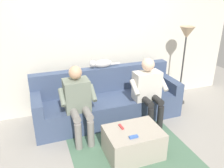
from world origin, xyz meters
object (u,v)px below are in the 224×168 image
(couch, at_px, (107,102))
(cat_on_backrest, at_px, (101,64))
(floor_lamp, at_px, (186,40))
(remote_red, at_px, (121,127))
(person_right_seated, at_px, (78,99))
(person_left_seated, at_px, (148,88))
(coffee_table, at_px, (133,142))
(remote_blue, at_px, (134,137))

(couch, distance_m, cat_on_backrest, 0.68)
(cat_on_backrest, height_order, floor_lamp, floor_lamp)
(couch, bearing_deg, remote_red, 82.19)
(person_right_seated, relative_size, cat_on_backrest, 2.01)
(person_left_seated, height_order, floor_lamp, floor_lamp)
(couch, distance_m, person_right_seated, 0.75)
(floor_lamp, bearing_deg, person_right_seated, 10.88)
(cat_on_backrest, xyz_separation_m, floor_lamp, (-1.56, 0.19, 0.33))
(coffee_table, relative_size, person_left_seated, 0.66)
(coffee_table, bearing_deg, cat_on_backrest, -88.55)
(cat_on_backrest, relative_size, floor_lamp, 0.37)
(couch, relative_size, remote_blue, 21.33)
(coffee_table, bearing_deg, person_right_seated, -50.99)
(couch, relative_size, cat_on_backrest, 4.51)
(remote_blue, distance_m, floor_lamp, 2.21)
(person_left_seated, bearing_deg, couch, -32.07)
(couch, relative_size, floor_lamp, 1.66)
(coffee_table, distance_m, person_left_seated, 1.01)
(floor_lamp, bearing_deg, couch, 2.04)
(remote_blue, xyz_separation_m, remote_red, (0.06, -0.27, -0.00))
(coffee_table, bearing_deg, person_left_seated, -129.52)
(floor_lamp, bearing_deg, remote_blue, 38.48)
(person_right_seated, height_order, remote_red, person_right_seated)
(coffee_table, relative_size, cat_on_backrest, 1.34)
(couch, xyz_separation_m, remote_blue, (0.07, 1.22, 0.11))
(remote_blue, relative_size, floor_lamp, 0.08)
(floor_lamp, bearing_deg, remote_red, 31.16)
(cat_on_backrest, relative_size, remote_red, 4.58)
(person_left_seated, bearing_deg, cat_on_backrest, -44.64)
(coffee_table, height_order, cat_on_backrest, cat_on_backrest)
(remote_blue, bearing_deg, coffee_table, -114.24)
(person_right_seated, relative_size, floor_lamp, 0.74)
(couch, height_order, cat_on_backrest, cat_on_backrest)
(coffee_table, distance_m, floor_lamp, 2.17)
(remote_blue, bearing_deg, remote_red, -76.30)
(person_right_seated, xyz_separation_m, floor_lamp, (-2.11, -0.41, 0.64))
(coffee_table, height_order, remote_blue, remote_blue)
(coffee_table, height_order, person_left_seated, person_left_seated)
(floor_lamp, bearing_deg, cat_on_backrest, -6.86)
(person_left_seated, xyz_separation_m, person_right_seated, (1.16, -0.01, -0.01))
(cat_on_backrest, bearing_deg, remote_red, 85.35)
(person_left_seated, relative_size, person_right_seated, 1.01)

